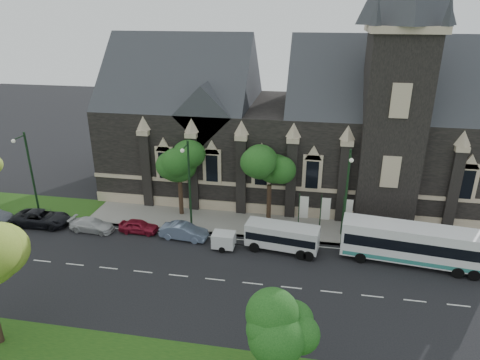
% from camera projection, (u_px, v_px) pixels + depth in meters
% --- Properties ---
extents(ground, '(160.00, 160.00, 0.00)m').
position_uv_depth(ground, '(215.00, 279.00, 33.87)').
color(ground, black).
rests_on(ground, ground).
extents(sidewalk, '(80.00, 5.00, 0.15)m').
position_uv_depth(sidewalk, '(237.00, 223.00, 42.51)').
color(sidewalk, gray).
rests_on(sidewalk, ground).
extents(museum, '(40.00, 17.70, 29.90)m').
position_uv_depth(museum, '(298.00, 122.00, 47.11)').
color(museum, black).
rests_on(museum, ground).
extents(tree_park_east, '(3.40, 3.40, 6.28)m').
position_uv_depth(tree_park_east, '(287.00, 321.00, 22.62)').
color(tree_park_east, black).
rests_on(tree_park_east, ground).
extents(tree_walk_right, '(4.08, 4.08, 7.80)m').
position_uv_depth(tree_walk_right, '(272.00, 167.00, 40.94)').
color(tree_walk_right, black).
rests_on(tree_walk_right, ground).
extents(tree_walk_left, '(3.91, 3.91, 7.64)m').
position_uv_depth(tree_walk_left, '(181.00, 162.00, 42.44)').
color(tree_walk_left, black).
rests_on(tree_walk_left, ground).
extents(street_lamp_near, '(0.36, 1.88, 9.00)m').
position_uv_depth(street_lamp_near, '(346.00, 193.00, 36.79)').
color(street_lamp_near, '#163219').
rests_on(street_lamp_near, ground).
extents(street_lamp_mid, '(0.36, 1.88, 9.00)m').
position_uv_depth(street_lamp_mid, '(189.00, 182.00, 39.08)').
color(street_lamp_mid, '#163219').
rests_on(street_lamp_mid, ground).
extents(street_lamp_far, '(0.36, 1.88, 9.00)m').
position_uv_depth(street_lamp_far, '(30.00, 171.00, 41.70)').
color(street_lamp_far, '#163219').
rests_on(street_lamp_far, ground).
extents(banner_flag_left, '(0.90, 0.10, 4.00)m').
position_uv_depth(banner_flag_left, '(302.00, 209.00, 40.16)').
color(banner_flag_left, '#163219').
rests_on(banner_flag_left, ground).
extents(banner_flag_center, '(0.90, 0.10, 4.00)m').
position_uv_depth(banner_flag_center, '(324.00, 211.00, 39.84)').
color(banner_flag_center, '#163219').
rests_on(banner_flag_center, ground).
extents(banner_flag_right, '(0.90, 0.10, 4.00)m').
position_uv_depth(banner_flag_right, '(346.00, 213.00, 39.51)').
color(banner_flag_right, '#163219').
rests_on(banner_flag_right, ground).
extents(tour_coach, '(11.69, 3.77, 3.35)m').
position_uv_depth(tour_coach, '(413.00, 244.00, 35.40)').
color(tour_coach, white).
rests_on(tour_coach, ground).
extents(shuttle_bus, '(6.53, 2.98, 2.44)m').
position_uv_depth(shuttle_bus, '(282.00, 236.00, 37.43)').
color(shuttle_bus, silver).
rests_on(shuttle_bus, ground).
extents(box_trailer, '(2.85, 1.67, 1.52)m').
position_uv_depth(box_trailer, '(224.00, 240.00, 37.91)').
color(box_trailer, silver).
rests_on(box_trailer, ground).
extents(sedan, '(4.54, 1.89, 1.46)m').
position_uv_depth(sedan, '(184.00, 231.00, 39.60)').
color(sedan, '#7386A6').
rests_on(sedan, ground).
extents(car_far_red, '(3.74, 1.54, 1.27)m').
position_uv_depth(car_far_red, '(139.00, 226.00, 40.74)').
color(car_far_red, maroon).
rests_on(car_far_red, ground).
extents(car_far_white, '(4.37, 1.94, 1.25)m').
position_uv_depth(car_far_white, '(92.00, 225.00, 41.01)').
color(car_far_white, silver).
rests_on(car_far_white, ground).
extents(car_far_black, '(5.55, 2.65, 1.53)m').
position_uv_depth(car_far_black, '(42.00, 218.00, 42.05)').
color(car_far_black, black).
rests_on(car_far_black, ground).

